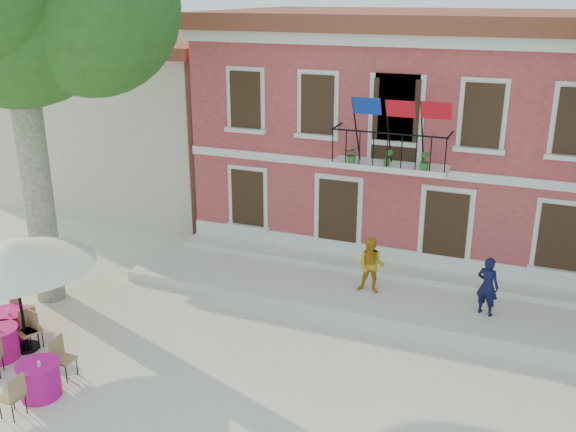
# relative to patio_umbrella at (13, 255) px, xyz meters

# --- Properties ---
(ground) EXTENTS (90.00, 90.00, 0.00)m
(ground) POSITION_rel_patio_umbrella_xyz_m (4.98, 1.40, -2.43)
(ground) COLOR beige
(ground) RESTS_ON ground
(main_building) EXTENTS (13.50, 9.59, 7.50)m
(main_building) POSITION_rel_patio_umbrella_xyz_m (6.98, 11.39, 1.35)
(main_building) COLOR #CC4A4E
(main_building) RESTS_ON ground
(neighbor_west) EXTENTS (9.40, 9.40, 6.40)m
(neighbor_west) POSITION_rel_patio_umbrella_xyz_m (-4.52, 12.40, 0.79)
(neighbor_west) COLOR beige
(neighbor_west) RESTS_ON ground
(terrace) EXTENTS (14.00, 3.40, 0.30)m
(terrace) POSITION_rel_patio_umbrella_xyz_m (6.98, 5.80, -2.28)
(terrace) COLOR silver
(terrace) RESTS_ON ground
(patio_umbrella) EXTENTS (3.64, 3.64, 2.71)m
(patio_umbrella) POSITION_rel_patio_umbrella_xyz_m (0.00, 0.00, 0.00)
(patio_umbrella) COLOR black
(patio_umbrella) RESTS_ON ground
(pedestrian_navy) EXTENTS (0.66, 0.53, 1.55)m
(pedestrian_navy) POSITION_rel_patio_umbrella_xyz_m (10.00, 5.35, -1.35)
(pedestrian_navy) COLOR black
(pedestrian_navy) RESTS_ON terrace
(pedestrian_orange) EXTENTS (0.78, 0.62, 1.56)m
(pedestrian_orange) POSITION_rel_patio_umbrella_xyz_m (6.95, 5.48, -1.35)
(pedestrian_orange) COLOR orange
(pedestrian_orange) RESTS_ON terrace
(cafe_table_0) EXTENTS (1.79, 1.83, 0.95)m
(cafe_table_0) POSITION_rel_patio_umbrella_xyz_m (-0.67, 0.17, -2.00)
(cafe_table_0) COLOR #CD137E
(cafe_table_0) RESTS_ON ground
(cafe_table_1) EXTENTS (0.90, 1.93, 0.95)m
(cafe_table_1) POSITION_rel_patio_umbrella_xyz_m (1.66, -1.36, -2.01)
(cafe_table_1) COLOR #CD137E
(cafe_table_1) RESTS_ON ground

